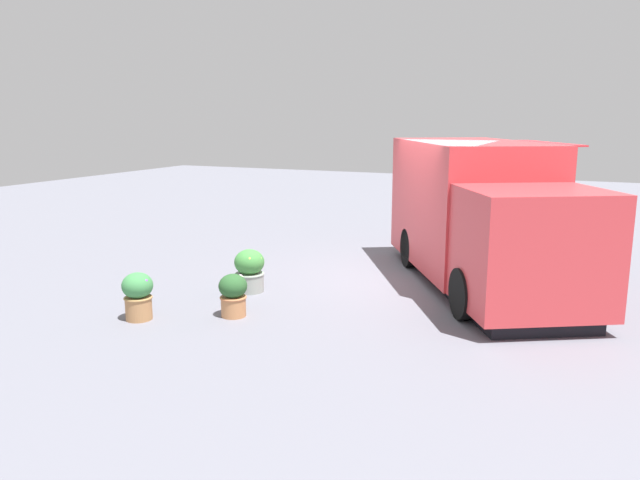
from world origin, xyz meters
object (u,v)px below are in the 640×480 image
planter_flowering_far (138,295)px  planter_flowering_side (233,294)px  person_customer (484,227)px  food_truck (481,218)px  planter_flowering_near (250,270)px

planter_flowering_far → planter_flowering_side: size_ratio=1.09×
person_customer → planter_flowering_far: bearing=155.4°
planter_flowering_side → planter_flowering_far: bearing=120.5°
food_truck → person_customer: 4.03m
planter_flowering_side → planter_flowering_near: bearing=20.1°
planter_flowering_far → food_truck: bearing=-46.1°
planter_flowering_far → planter_flowering_side: (0.70, -1.19, -0.03)m
planter_flowering_near → planter_flowering_side: size_ratio=1.13×
person_customer → food_truck: bearing=-172.0°
food_truck → person_customer: size_ratio=6.49×
planter_flowering_near → planter_flowering_far: (-1.93, 0.73, 0.00)m
person_customer → planter_flowering_side: person_customer is taller
person_customer → planter_flowering_far: person_customer is taller
planter_flowering_side → person_customer: bearing=-18.7°
planter_flowering_near → planter_flowering_side: bearing=-159.9°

